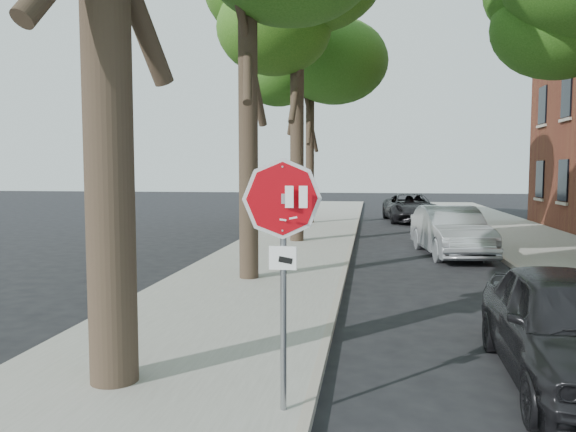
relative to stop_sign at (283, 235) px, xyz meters
name	(u,v)px	position (x,y,z in m)	size (l,w,h in m)	color
ground	(351,425)	(0.70, 0.03, -1.95)	(120.00, 120.00, 0.00)	black
sidewalk_left	(286,250)	(-1.80, 12.03, -1.89)	(4.00, 55.00, 0.12)	gray
sidewalk_right	(567,256)	(6.70, 12.03, -1.89)	(4.00, 55.00, 0.12)	gray
curb_left	(350,251)	(0.25, 12.03, -1.88)	(0.12, 55.00, 0.13)	#9E9384
curb_right	(496,254)	(4.65, 12.03, -1.88)	(0.12, 55.00, 0.13)	#9E9384
stop_sign	(283,235)	(0.00, 0.00, 0.00)	(0.76, 0.34, 2.61)	gray
tree_mid_b	(297,14)	(-1.72, 14.15, 6.05)	(5.88, 5.46, 10.36)	black
tree_far	(310,72)	(-2.02, 21.14, 5.26)	(5.29, 4.91, 9.33)	black
car_a	(572,327)	(3.30, 1.53, -1.24)	(1.68, 4.17, 1.42)	black
car_b	(451,231)	(3.30, 11.97, -1.20)	(1.59, 4.56, 1.50)	#A0A2A7
car_d	(411,208)	(2.89, 23.46, -1.24)	(2.36, 5.12, 1.42)	black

